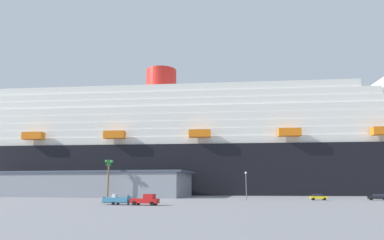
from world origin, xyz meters
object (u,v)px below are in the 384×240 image
Objects in this scene: cruise_ship at (239,150)px; small_boat_on_trailer at (120,200)px; street_lamp at (246,181)px; parked_car_yellow_taxi at (318,197)px; palm_tree at (109,167)px; parked_car_black_coupe at (378,197)px; pickup_truck at (146,200)px.

cruise_ship is 82.08m from small_boat_on_trailer.
street_lamp is at bearing -85.18° from cruise_ship.
small_boat_on_trailer reaches higher than parked_car_yellow_taxi.
cruise_ship is 24.70× the size of palm_tree.
cruise_ship is at bearing 94.82° from street_lamp.
street_lamp is at bearing 43.30° from small_boat_on_trailer.
parked_car_black_coupe is (33.48, 8.72, -3.97)m from street_lamp.
street_lamp is 1.71× the size of parked_car_yellow_taxi.
small_boat_on_trailer is (-19.82, -77.80, -17.11)m from cruise_ship.
street_lamp is 34.82m from parked_car_black_coupe.
cruise_ship is at bearing 75.71° from small_boat_on_trailer.
parked_car_yellow_taxi is (-15.21, -2.68, -0.00)m from parked_car_black_coupe.
pickup_truck is 38.21m from palm_tree.
palm_tree is 75.02m from parked_car_black_coupe.
parked_car_black_coupe and parked_car_yellow_taxi have the same top height.
parked_car_yellow_taxi is at bearing -0.58° from palm_tree.
small_boat_on_trailer is 34.95m from palm_tree.
pickup_truck is 61.42m from parked_car_black_coupe.
pickup_truck is at bearing -128.85° from street_lamp.
palm_tree reaches higher than small_boat_on_trailer.
parked_car_yellow_taxi is (42.70, 29.06, -0.13)m from small_boat_on_trailer.
parked_car_yellow_taxi is (37.13, 29.45, -0.21)m from pickup_truck.
parked_car_black_coupe is (52.34, 32.13, -0.21)m from pickup_truck.
parked_car_yellow_taxi is at bearing -169.99° from parked_car_black_coupe.
small_boat_on_trailer is at bearing -136.70° from street_lamp.
pickup_truck is at bearing -100.32° from cruise_ship.
street_lamp is at bearing -9.18° from palm_tree.
parked_car_black_coupe is at bearing 28.72° from small_boat_on_trailer.
cruise_ship is at bearing 79.68° from pickup_truck.
parked_car_yellow_taxi is at bearing 18.27° from street_lamp.
palm_tree is at bearing 170.82° from street_lamp.
cruise_ship is 61.04m from palm_tree.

